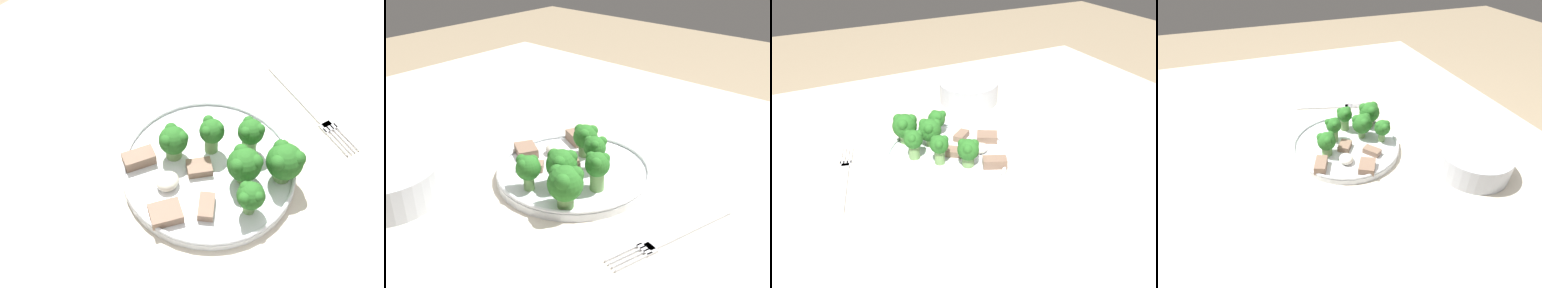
% 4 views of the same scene
% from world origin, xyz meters
% --- Properties ---
extents(table, '(1.38, 1.04, 0.72)m').
position_xyz_m(table, '(0.00, 0.00, 0.64)').
color(table, beige).
rests_on(table, ground_plane).
extents(dinner_plate, '(0.25, 0.25, 0.02)m').
position_xyz_m(dinner_plate, '(-0.01, 0.02, 0.73)').
color(dinner_plate, white).
rests_on(dinner_plate, table).
extents(fork, '(0.07, 0.20, 0.00)m').
position_xyz_m(fork, '(-0.21, 0.05, 0.73)').
color(fork, silver).
rests_on(fork, table).
extents(broccoli_floret_near_rim_left, '(0.04, 0.04, 0.06)m').
position_xyz_m(broccoli_floret_near_rim_left, '(0.01, -0.03, 0.77)').
color(broccoli_floret_near_rim_left, '#709E56').
rests_on(broccoli_floret_near_rim_left, dinner_plate).
extents(broccoli_floret_center_left, '(0.05, 0.05, 0.06)m').
position_xyz_m(broccoli_floret_center_left, '(-0.03, 0.07, 0.77)').
color(broccoli_floret_center_left, '#709E56').
rests_on(broccoli_floret_center_left, dinner_plate).
extents(broccoli_floret_back_left, '(0.04, 0.04, 0.06)m').
position_xyz_m(broccoli_floret_back_left, '(-0.04, -0.00, 0.78)').
color(broccoli_floret_back_left, '#709E56').
rests_on(broccoli_floret_back_left, dinner_plate).
extents(broccoli_floret_front_left, '(0.05, 0.05, 0.06)m').
position_xyz_m(broccoli_floret_front_left, '(-0.07, 0.10, 0.78)').
color(broccoli_floret_front_left, '#709E56').
rests_on(broccoli_floret_front_left, dinner_plate).
extents(broccoli_floret_center_back, '(0.04, 0.04, 0.06)m').
position_xyz_m(broccoli_floret_center_back, '(-0.08, 0.04, 0.78)').
color(broccoli_floret_center_back, '#709E56').
rests_on(broccoli_floret_center_back, dinner_plate).
extents(broccoli_floret_mid_cluster, '(0.04, 0.04, 0.05)m').
position_xyz_m(broccoli_floret_mid_cluster, '(0.00, 0.11, 0.77)').
color(broccoli_floret_mid_cluster, '#709E56').
rests_on(broccoli_floret_mid_cluster, dinner_plate).
extents(meat_slice_front_slice, '(0.04, 0.04, 0.01)m').
position_xyz_m(meat_slice_front_slice, '(-0.00, 0.01, 0.74)').
color(meat_slice_front_slice, '#846651').
rests_on(meat_slice_front_slice, dinner_plate).
extents(meat_slice_middle_slice, '(0.05, 0.04, 0.02)m').
position_xyz_m(meat_slice_middle_slice, '(0.05, -0.06, 0.75)').
color(meat_slice_middle_slice, '#846651').
rests_on(meat_slice_middle_slice, dinner_plate).
extents(meat_slice_rear_slice, '(0.05, 0.05, 0.02)m').
position_xyz_m(meat_slice_rear_slice, '(0.08, 0.03, 0.74)').
color(meat_slice_rear_slice, '#846651').
rests_on(meat_slice_rear_slice, dinner_plate).
extents(meat_slice_edge_slice, '(0.04, 0.04, 0.01)m').
position_xyz_m(meat_slice_edge_slice, '(0.04, 0.06, 0.74)').
color(meat_slice_edge_slice, '#846651').
rests_on(meat_slice_edge_slice, dinner_plate).
extents(sauce_dollop, '(0.03, 0.03, 0.02)m').
position_xyz_m(sauce_dollop, '(0.05, -0.00, 0.75)').
color(sauce_dollop, silver).
rests_on(sauce_dollop, dinner_plate).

